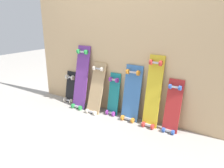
{
  "coord_description": "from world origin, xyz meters",
  "views": [
    {
      "loc": [
        1.46,
        -2.33,
        1.29
      ],
      "look_at": [
        0.0,
        -0.07,
        0.45
      ],
      "focal_mm": 33.9,
      "sensor_mm": 36.0,
      "label": 1
    }
  ],
  "objects_px": {
    "skateboard_black": "(70,89)",
    "skateboard_yellow": "(153,94)",
    "skateboard_natural": "(96,90)",
    "skateboard_blue": "(131,96)",
    "skateboard_red": "(172,109)",
    "skateboard_teal": "(113,96)",
    "skateboard_purple": "(81,80)"
  },
  "relations": [
    {
      "from": "skateboard_red",
      "to": "skateboard_yellow",
      "type": "bearing_deg",
      "value": -179.19
    },
    {
      "from": "skateboard_purple",
      "to": "skateboard_teal",
      "type": "relative_size",
      "value": 1.52
    },
    {
      "from": "skateboard_black",
      "to": "skateboard_yellow",
      "type": "height_order",
      "value": "skateboard_yellow"
    },
    {
      "from": "skateboard_black",
      "to": "skateboard_teal",
      "type": "bearing_deg",
      "value": -0.24
    },
    {
      "from": "skateboard_black",
      "to": "skateboard_natural",
      "type": "distance_m",
      "value": 0.57
    },
    {
      "from": "skateboard_blue",
      "to": "skateboard_yellow",
      "type": "bearing_deg",
      "value": -1.46
    },
    {
      "from": "skateboard_purple",
      "to": "skateboard_yellow",
      "type": "height_order",
      "value": "skateboard_purple"
    },
    {
      "from": "skateboard_black",
      "to": "skateboard_teal",
      "type": "xyz_separation_m",
      "value": [
        0.81,
        -0.0,
        0.04
      ]
    },
    {
      "from": "skateboard_blue",
      "to": "skateboard_natural",
      "type": "bearing_deg",
      "value": -175.04
    },
    {
      "from": "skateboard_blue",
      "to": "skateboard_red",
      "type": "xyz_separation_m",
      "value": [
        0.54,
        -0.0,
        -0.05
      ]
    },
    {
      "from": "skateboard_teal",
      "to": "skateboard_black",
      "type": "bearing_deg",
      "value": 179.76
    },
    {
      "from": "skateboard_black",
      "to": "skateboard_yellow",
      "type": "xyz_separation_m",
      "value": [
        1.39,
        -0.02,
        0.19
      ]
    },
    {
      "from": "skateboard_purple",
      "to": "skateboard_red",
      "type": "bearing_deg",
      "value": 1.24
    },
    {
      "from": "skateboard_natural",
      "to": "skateboard_blue",
      "type": "relative_size",
      "value": 0.97
    },
    {
      "from": "skateboard_purple",
      "to": "skateboard_blue",
      "type": "distance_m",
      "value": 0.83
    },
    {
      "from": "skateboard_teal",
      "to": "skateboard_red",
      "type": "distance_m",
      "value": 0.83
    },
    {
      "from": "skateboard_blue",
      "to": "skateboard_red",
      "type": "distance_m",
      "value": 0.55
    },
    {
      "from": "skateboard_black",
      "to": "skateboard_yellow",
      "type": "bearing_deg",
      "value": -0.94
    },
    {
      "from": "skateboard_blue",
      "to": "skateboard_red",
      "type": "bearing_deg",
      "value": -0.41
    },
    {
      "from": "skateboard_black",
      "to": "skateboard_red",
      "type": "bearing_deg",
      "value": -0.67
    },
    {
      "from": "skateboard_purple",
      "to": "skateboard_blue",
      "type": "xyz_separation_m",
      "value": [
        0.82,
        0.03,
        -0.09
      ]
    },
    {
      "from": "skateboard_teal",
      "to": "skateboard_blue",
      "type": "xyz_separation_m",
      "value": [
        0.29,
        -0.01,
        0.07
      ]
    },
    {
      "from": "skateboard_black",
      "to": "skateboard_purple",
      "type": "xyz_separation_m",
      "value": [
        0.27,
        -0.05,
        0.21
      ]
    },
    {
      "from": "skateboard_purple",
      "to": "skateboard_red",
      "type": "height_order",
      "value": "skateboard_purple"
    },
    {
      "from": "skateboard_blue",
      "to": "skateboard_red",
      "type": "height_order",
      "value": "skateboard_blue"
    },
    {
      "from": "skateboard_purple",
      "to": "skateboard_blue",
      "type": "relative_size",
      "value": 1.24
    },
    {
      "from": "skateboard_blue",
      "to": "skateboard_purple",
      "type": "bearing_deg",
      "value": -177.67
    },
    {
      "from": "skateboard_natural",
      "to": "skateboard_red",
      "type": "height_order",
      "value": "skateboard_natural"
    },
    {
      "from": "skateboard_purple",
      "to": "skateboard_teal",
      "type": "height_order",
      "value": "skateboard_purple"
    },
    {
      "from": "skateboard_yellow",
      "to": "skateboard_blue",
      "type": "bearing_deg",
      "value": 178.54
    },
    {
      "from": "skateboard_black",
      "to": "skateboard_yellow",
      "type": "distance_m",
      "value": 1.4
    },
    {
      "from": "skateboard_purple",
      "to": "skateboard_yellow",
      "type": "distance_m",
      "value": 1.12
    }
  ]
}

